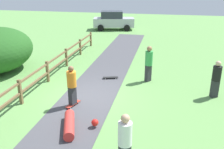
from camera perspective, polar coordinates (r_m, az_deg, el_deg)
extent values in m
plane|color=#60934C|center=(11.50, -5.21, -4.98)|extent=(60.00, 60.00, 0.00)
cube|color=#47474C|center=(11.50, -5.21, -4.93)|extent=(2.40, 28.00, 0.02)
cube|color=brown|center=(11.26, -20.05, -3.73)|extent=(0.12, 0.12, 1.10)
cube|color=brown|center=(13.33, -14.39, 0.66)|extent=(0.12, 0.12, 1.10)
cube|color=brown|center=(15.54, -10.28, 3.84)|extent=(0.12, 0.12, 1.10)
cube|color=brown|center=(17.86, -7.20, 6.20)|extent=(0.12, 0.12, 1.10)
cube|color=brown|center=(20.23, -4.82, 7.99)|extent=(0.12, 0.12, 1.10)
cube|color=brown|center=(12.29, -16.95, -1.57)|extent=(0.08, 18.00, 0.09)
cube|color=brown|center=(12.13, -17.17, 0.40)|extent=(0.08, 18.00, 0.09)
cube|color=#B23326|center=(10.73, -8.82, -6.60)|extent=(0.43, 0.82, 0.02)
cylinder|color=silver|center=(10.98, -8.21, -6.13)|extent=(0.05, 0.07, 0.06)
cylinder|color=silver|center=(10.90, -7.58, -6.32)|extent=(0.05, 0.07, 0.06)
cylinder|color=silver|center=(10.60, -10.06, -7.29)|extent=(0.05, 0.07, 0.06)
cylinder|color=silver|center=(10.51, -9.42, -7.49)|extent=(0.05, 0.07, 0.06)
cube|color=#2D2D33|center=(10.55, -8.94, -4.66)|extent=(0.29, 0.37, 0.78)
cylinder|color=orange|center=(10.27, -9.15, -1.05)|extent=(0.48, 0.48, 0.65)
sphere|color=brown|center=(10.12, -9.29, 1.27)|extent=(0.23, 0.23, 0.23)
cylinder|color=red|center=(9.13, -9.66, -11.10)|extent=(0.88, 1.60, 0.36)
sphere|color=red|center=(9.13, -3.89, -10.81)|extent=(0.26, 0.26, 0.26)
cube|color=black|center=(13.40, -0.35, -0.65)|extent=(0.82, 0.43, 0.02)
cylinder|color=silver|center=(13.51, 0.81, -0.66)|extent=(0.07, 0.05, 0.06)
cylinder|color=silver|center=(13.37, 0.88, -0.89)|extent=(0.07, 0.05, 0.06)
cylinder|color=silver|center=(13.46, -1.56, -0.74)|extent=(0.07, 0.05, 0.06)
cylinder|color=silver|center=(13.32, -1.52, -0.97)|extent=(0.07, 0.05, 0.06)
cylinder|color=white|center=(6.85, 2.96, -13.22)|extent=(0.54, 0.54, 0.67)
sphere|color=tan|center=(6.61, 3.03, -9.93)|extent=(0.24, 0.24, 0.24)
cube|color=#2D2D33|center=(12.18, 22.19, -2.97)|extent=(0.37, 0.29, 0.79)
cylinder|color=black|center=(11.92, 22.65, 0.24)|extent=(0.48, 0.48, 0.66)
sphere|color=beige|center=(11.79, 22.95, 2.29)|extent=(0.24, 0.24, 0.24)
cube|color=#2D2D33|center=(13.13, 8.18, 0.30)|extent=(0.35, 0.38, 0.88)
cylinder|color=green|center=(12.88, 8.36, 3.65)|extent=(0.53, 0.53, 0.73)
sphere|color=#9E704C|center=(12.74, 8.47, 5.79)|extent=(0.26, 0.26, 0.26)
cube|color=#B7B7BC|center=(27.06, 0.40, 11.75)|extent=(4.46, 2.53, 0.90)
cube|color=#2D333D|center=(26.94, -0.04, 13.43)|extent=(2.48, 1.98, 0.70)
cylinder|color=black|center=(28.03, 3.20, 11.10)|extent=(0.68, 0.37, 0.64)
cylinder|color=black|center=(26.30, 3.39, 10.46)|extent=(0.68, 0.37, 0.64)
cylinder|color=black|center=(28.02, -2.42, 11.11)|extent=(0.68, 0.37, 0.64)
cylinder|color=black|center=(26.29, -2.59, 10.47)|extent=(0.68, 0.37, 0.64)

